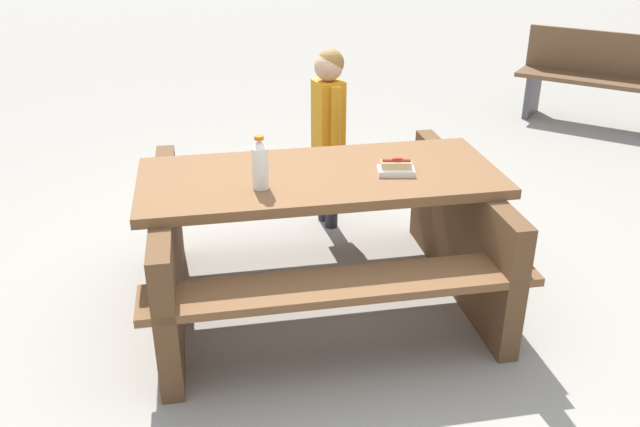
% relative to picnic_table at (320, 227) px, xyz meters
% --- Properties ---
extents(ground_plane, '(30.00, 30.00, 0.00)m').
position_rel_picnic_table_xyz_m(ground_plane, '(0.00, 0.00, -0.44)').
color(ground_plane, gray).
rests_on(ground_plane, ground).
extents(picnic_table, '(1.96, 1.61, 0.75)m').
position_rel_picnic_table_xyz_m(picnic_table, '(0.00, 0.00, 0.00)').
color(picnic_table, brown).
rests_on(picnic_table, ground).
extents(soda_bottle, '(0.08, 0.08, 0.26)m').
position_rel_picnic_table_xyz_m(soda_bottle, '(-0.32, -0.10, 0.43)').
color(soda_bottle, silver).
rests_on(soda_bottle, picnic_table).
extents(hotdog_tray, '(0.20, 0.16, 0.08)m').
position_rel_picnic_table_xyz_m(hotdog_tray, '(0.36, -0.12, 0.34)').
color(hotdog_tray, white).
rests_on(hotdog_tray, picnic_table).
extents(child_in_coat, '(0.19, 0.29, 1.17)m').
position_rel_picnic_table_xyz_m(child_in_coat, '(0.34, 0.90, 0.30)').
color(child_in_coat, '#262633').
rests_on(child_in_coat, ground).
extents(park_bench_near, '(1.28, 1.40, 0.85)m').
position_rel_picnic_table_xyz_m(park_bench_near, '(3.49, 2.21, 0.00)').
color(park_bench_near, brown).
rests_on(park_bench_near, ground).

